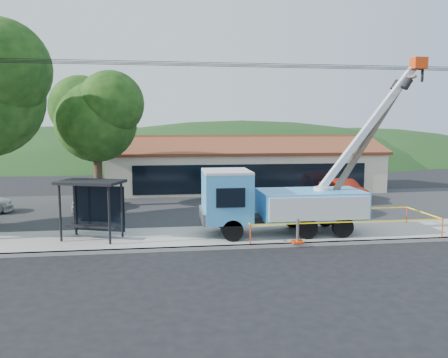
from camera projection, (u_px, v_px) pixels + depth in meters
ground at (232, 263)px, 17.27m from camera, size 120.00×120.00×0.00m
curb at (225, 247)px, 19.32m from camera, size 60.00×0.25×0.15m
sidewalk at (220, 237)px, 21.19m from camera, size 60.00×4.00×0.15m
parking_lot at (205, 207)px, 29.07m from camera, size 60.00×12.00×0.10m
strip_mall at (243, 168)px, 37.23m from camera, size 22.50×8.53×4.67m
tree_lot at (96, 114)px, 28.39m from camera, size 6.30×5.60×8.94m
hill_west at (87, 161)px, 69.41m from camera, size 78.40×56.00×28.00m
hill_center at (242, 159)px, 72.71m from camera, size 89.60×64.00×32.00m
hill_east at (356, 158)px, 75.34m from camera, size 72.80×52.00×26.00m
utility_truck at (278, 200)px, 21.30m from camera, size 10.98×4.25×8.55m
leaning_pole at (367, 140)px, 21.73m from camera, size 5.43×1.82×8.46m
bus_shelter at (93, 196)px, 20.35m from camera, size 3.26×2.58×2.75m
caution_tape at (336, 219)px, 21.69m from camera, size 9.38×3.18×0.92m
car_silver at (90, 211)px, 28.13m from camera, size 2.04×4.50×1.50m
car_red at (343, 202)px, 31.45m from camera, size 2.13×4.81×1.54m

